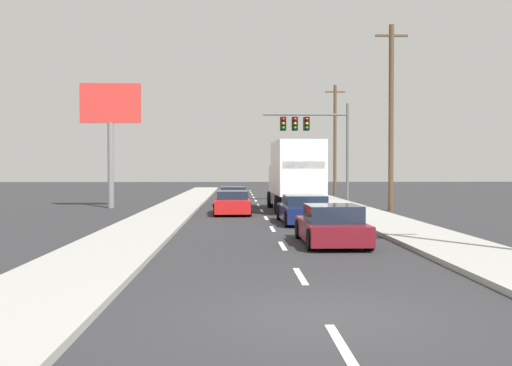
{
  "coord_description": "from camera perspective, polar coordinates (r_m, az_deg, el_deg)",
  "views": [
    {
      "loc": [
        -1.37,
        -9.18,
        2.32
      ],
      "look_at": [
        -0.64,
        13.42,
        1.77
      ],
      "focal_mm": 41.57,
      "sensor_mm": 36.0,
      "label": 1
    }
  ],
  "objects": [
    {
      "name": "sidewalk_right",
      "position": [
        29.93,
        10.23,
        -2.95
      ],
      "size": [
        2.68,
        80.0,
        0.14
      ],
      "primitive_type": "cube",
      "color": "#9E9E99",
      "rests_on": "ground_plane"
    },
    {
      "name": "utility_pole_mid",
      "position": [
        33.56,
        12.87,
        6.35
      ],
      "size": [
        1.8,
        0.28,
        10.21
      ],
      "color": "brown",
      "rests_on": "ground_plane"
    },
    {
      "name": "car_navy",
      "position": [
        25.18,
        4.63,
        -2.64
      ],
      "size": [
        2.07,
        4.47,
        1.21
      ],
      "color": "#141E4C",
      "rests_on": "ground_plane"
    },
    {
      "name": "roadside_billboard",
      "position": [
        35.97,
        -13.83,
        5.84
      ],
      "size": [
        3.55,
        0.36,
        7.33
      ],
      "color": "slate",
      "rests_on": "ground_plane"
    },
    {
      "name": "box_truck",
      "position": [
        32.36,
        3.77,
        1.03
      ],
      "size": [
        2.68,
        7.6,
        3.76
      ],
      "color": "white",
      "rests_on": "ground_plane"
    },
    {
      "name": "ground_plane",
      "position": [
        34.29,
        0.43,
        -2.49
      ],
      "size": [
        140.0,
        140.0,
        0.0
      ],
      "primitive_type": "plane",
      "color": "#2B2B2D"
    },
    {
      "name": "traffic_signal_mast",
      "position": [
        42.1,
        5.14,
        5.1
      ],
      "size": [
        6.1,
        0.69,
        6.94
      ],
      "color": "#595B56",
      "rests_on": "ground_plane"
    },
    {
      "name": "lane_markings",
      "position": [
        32.79,
        0.54,
        -2.66
      ],
      "size": [
        0.14,
        62.0,
        0.01
      ],
      "color": "silver",
      "rests_on": "ground_plane"
    },
    {
      "name": "car_maroon",
      "position": [
        18.32,
        7.29,
        -4.13
      ],
      "size": [
        1.89,
        4.14,
        1.22
      ],
      "color": "maroon",
      "rests_on": "ground_plane"
    },
    {
      "name": "utility_pole_far",
      "position": [
        53.53,
        7.61,
        4.28
      ],
      "size": [
        1.8,
        0.28,
        9.78
      ],
      "color": "brown",
      "rests_on": "ground_plane"
    },
    {
      "name": "car_gray",
      "position": [
        36.52,
        -2.26,
        -1.38
      ],
      "size": [
        1.96,
        4.64,
        1.21
      ],
      "color": "slate",
      "rests_on": "ground_plane"
    },
    {
      "name": "sidewalk_left",
      "position": [
        29.48,
        -8.72,
        -3.01
      ],
      "size": [
        2.68,
        80.0,
        0.14
      ],
      "primitive_type": "cube",
      "color": "#9E9E99",
      "rests_on": "ground_plane"
    },
    {
      "name": "car_red",
      "position": [
        30.22,
        -2.31,
        -1.96
      ],
      "size": [
        1.91,
        4.39,
        1.2
      ],
      "color": "red",
      "rests_on": "ground_plane"
    }
  ]
}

